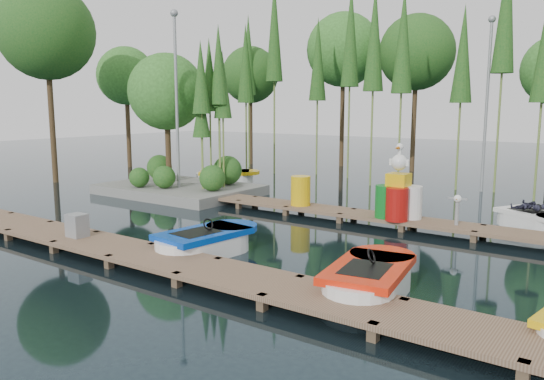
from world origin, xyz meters
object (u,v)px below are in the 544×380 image
Objects in this scene: boat_red at (369,281)px; utility_cabinet at (77,225)px; boat_yellow_far at (226,177)px; boat_blue at (206,243)px; yellow_barrel at (301,191)px; island at (177,116)px; drum_cluster at (398,197)px.

utility_cabinet is (-7.60, -1.16, 0.31)m from boat_red.
boat_red is 0.98× the size of boat_yellow_far.
boat_yellow_far reaches higher than boat_blue.
yellow_barrel reaches higher than boat_red.
boat_blue is 3.06× the size of yellow_barrel.
island is at bearing 146.37° from boat_blue.
island reaches higher than boat_blue.
yellow_barrel is (-5.28, 5.84, 0.51)m from boat_red.
island is 4.18m from boat_yellow_far.
yellow_barrel is (6.57, -3.83, 0.48)m from boat_yellow_far.
island is at bearing 118.53° from utility_cabinet.
boat_blue is at bearing -116.92° from drum_cluster.
yellow_barrel reaches higher than boat_blue.
island is 2.23× the size of boat_blue.
island reaches higher than boat_yellow_far.
drum_cluster reaches higher than utility_cabinet.
drum_cluster reaches higher than boat_blue.
boat_yellow_far is at bearing 90.29° from island.
yellow_barrel is 0.44× the size of drum_cluster.
drum_cluster is (2.74, 5.39, 0.68)m from boat_blue.
utility_cabinet is (-3.09, -1.45, 0.31)m from boat_blue.
yellow_barrel reaches higher than utility_cabinet.
island is at bearing 173.12° from yellow_barrel.
drum_cluster is (-1.77, 5.68, 0.67)m from boat_red.
utility_cabinet is at bearing -108.35° from yellow_barrel.
boat_blue is 1.35× the size of drum_cluster.
boat_red is (11.83, -6.63, -2.90)m from island.
boat_yellow_far is 1.42× the size of drum_cluster.
boat_yellow_far is at bearing 111.43° from utility_cabinet.
boat_red is at bearing -55.43° from boat_yellow_far.
drum_cluster reaches higher than yellow_barrel.
yellow_barrel is at bearing -46.45° from boat_yellow_far.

